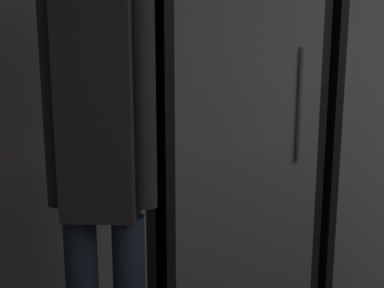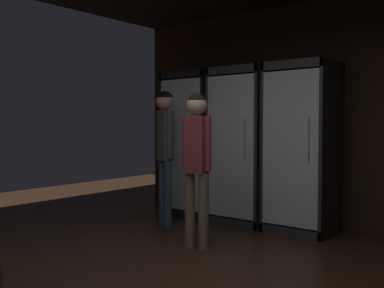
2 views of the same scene
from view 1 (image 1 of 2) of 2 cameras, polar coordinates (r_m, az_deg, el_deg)
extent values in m
cube|color=black|center=(2.89, 23.44, 12.31)|extent=(6.00, 0.06, 2.80)
cube|color=black|center=(2.17, -18.71, 3.36)|extent=(0.76, 0.04, 2.00)
cube|color=black|center=(1.89, -8.03, 2.96)|extent=(0.04, 0.64, 2.00)
cube|color=white|center=(2.14, -18.74, 3.28)|extent=(0.68, 0.02, 1.76)
cube|color=silver|center=(1.56, -19.53, 1.26)|extent=(0.68, 0.02, 1.76)
cylinder|color=#B2B2B7|center=(1.53, -11.18, 5.24)|extent=(0.02, 0.02, 0.50)
cylinder|color=#336B38|center=(2.05, -24.65, -15.47)|extent=(0.03, 0.03, 0.07)
cylinder|color=gray|center=(2.11, -18.03, -19.08)|extent=(0.07, 0.07, 0.19)
cylinder|color=gray|center=(2.05, -18.23, -15.62)|extent=(0.02, 0.02, 0.09)
cylinder|color=#B2332D|center=(2.10, -18.04, -18.88)|extent=(0.07, 0.07, 0.06)
cylinder|color=brown|center=(2.09, -11.31, -18.40)|extent=(0.06, 0.06, 0.23)
cylinder|color=brown|center=(2.02, -11.45, -14.64)|extent=(0.02, 0.02, 0.07)
cylinder|color=beige|center=(2.10, -11.28, -19.19)|extent=(0.07, 0.07, 0.08)
cube|color=silver|center=(1.92, -18.59, -6.33)|extent=(0.66, 0.56, 0.02)
cylinder|color=#194723|center=(1.94, -25.45, -3.26)|extent=(0.07, 0.07, 0.20)
cylinder|color=#194723|center=(1.92, -25.72, 0.71)|extent=(0.03, 0.03, 0.07)
cylinder|color=beige|center=(1.94, -25.45, -3.20)|extent=(0.07, 0.07, 0.06)
cylinder|color=#336B38|center=(1.86, -18.57, -2.89)|extent=(0.08, 0.08, 0.23)
cylinder|color=#336B38|center=(1.83, -18.82, 2.05)|extent=(0.03, 0.03, 0.09)
cylinder|color=#2D2D33|center=(1.86, -18.55, -3.26)|extent=(0.08, 0.08, 0.08)
cylinder|color=#336B38|center=(1.89, -11.94, -2.65)|extent=(0.08, 0.08, 0.22)
cylinder|color=#336B38|center=(1.87, -12.08, 1.59)|extent=(0.03, 0.03, 0.06)
cylinder|color=beige|center=(1.89, -11.93, -2.82)|extent=(0.08, 0.08, 0.07)
cube|color=silver|center=(1.86, -19.51, 11.32)|extent=(0.66, 0.56, 0.02)
cylinder|color=#336B38|center=(1.84, -22.11, 14.85)|extent=(0.06, 0.06, 0.22)
cylinder|color=beige|center=(1.84, -22.11, 14.76)|extent=(0.07, 0.07, 0.08)
cylinder|color=black|center=(1.86, -16.81, 15.02)|extent=(0.06, 0.06, 0.22)
cylinder|color=#B2332D|center=(1.86, -16.77, 14.17)|extent=(0.07, 0.07, 0.06)
cylinder|color=#336B38|center=(1.85, -11.52, 15.27)|extent=(0.07, 0.07, 0.22)
cylinder|color=#336B38|center=(1.87, -11.67, 19.79)|extent=(0.03, 0.03, 0.08)
cylinder|color=tan|center=(1.85, -11.53, 15.58)|extent=(0.08, 0.08, 0.05)
cube|color=#2B2B30|center=(2.28, 2.05, 4.09)|extent=(0.76, 0.04, 2.00)
cube|color=#2B2B30|center=(1.90, -5.44, 3.06)|extent=(0.04, 0.64, 2.00)
cube|color=#2B2B30|center=(2.16, 13.78, 3.55)|extent=(0.04, 0.64, 2.00)
cube|color=white|center=(2.26, 2.29, 4.03)|extent=(0.68, 0.02, 1.76)
cube|color=silver|center=(1.72, 8.53, 2.35)|extent=(0.68, 0.02, 1.76)
cylinder|color=#B2B2B7|center=(1.79, 15.62, 5.62)|extent=(0.02, 0.02, 0.50)
cube|color=silver|center=(2.27, 4.47, -19.43)|extent=(0.66, 0.56, 0.02)
cylinder|color=#9EAD99|center=(2.16, 0.28, -17.27)|extent=(0.08, 0.08, 0.23)
cylinder|color=#9EAD99|center=(2.10, 0.29, -13.69)|extent=(0.03, 0.03, 0.06)
cylinder|color=white|center=(2.15, 0.28, -17.10)|extent=(0.08, 0.08, 0.07)
cylinder|color=black|center=(2.28, 8.38, -16.15)|extent=(0.06, 0.06, 0.20)
cylinder|color=black|center=(2.23, 8.46, -12.98)|extent=(0.02, 0.02, 0.07)
cylinder|color=white|center=(2.29, 8.36, -16.70)|extent=(0.06, 0.06, 0.06)
cube|color=silver|center=(2.09, 4.62, -8.81)|extent=(0.66, 0.56, 0.02)
cylinder|color=#194723|center=(2.02, -1.28, -6.16)|extent=(0.08, 0.08, 0.21)
cylinder|color=#194723|center=(1.98, -1.30, -2.15)|extent=(0.03, 0.03, 0.08)
cylinder|color=#B2332D|center=(2.02, -1.28, -6.97)|extent=(0.08, 0.08, 0.08)
cylinder|color=gray|center=(2.06, 5.01, -6.14)|extent=(0.06, 0.06, 0.19)
cylinder|color=gray|center=(2.03, 5.06, -2.27)|extent=(0.02, 0.02, 0.09)
cylinder|color=#B2332D|center=(2.06, 5.00, -6.63)|extent=(0.06, 0.06, 0.05)
cylinder|color=brown|center=(2.17, 9.78, -4.84)|extent=(0.07, 0.07, 0.23)
cylinder|color=brown|center=(2.13, 9.90, -0.54)|extent=(0.03, 0.03, 0.10)
cylinder|color=white|center=(2.17, 9.78, -4.86)|extent=(0.07, 0.07, 0.07)
cube|color=silver|center=(2.00, 4.78, 3.22)|extent=(0.66, 0.56, 0.02)
cylinder|color=#194723|center=(1.90, -1.72, 6.27)|extent=(0.06, 0.06, 0.20)
cylinder|color=#194723|center=(1.90, -1.74, 10.43)|extent=(0.02, 0.02, 0.07)
cylinder|color=#B2332D|center=(1.90, -1.72, 6.51)|extent=(0.07, 0.07, 0.05)
cylinder|color=brown|center=(1.92, 2.73, 6.62)|extent=(0.06, 0.06, 0.23)
cylinder|color=brown|center=(1.92, 2.77, 11.17)|extent=(0.02, 0.02, 0.08)
cylinder|color=#2D2D33|center=(1.92, 2.73, 6.73)|extent=(0.06, 0.06, 0.08)
cylinder|color=gray|center=(2.01, 7.25, 6.55)|extent=(0.06, 0.06, 0.22)
cylinder|color=gray|center=(2.01, 7.33, 10.73)|extent=(0.02, 0.02, 0.08)
cylinder|color=white|center=(2.01, 7.24, 5.99)|extent=(0.07, 0.07, 0.08)
cylinder|color=gray|center=(2.14, 10.69, 6.65)|extent=(0.07, 0.07, 0.22)
cylinder|color=gray|center=(2.14, 10.80, 10.53)|extent=(0.02, 0.02, 0.07)
cylinder|color=beige|center=(2.14, 10.67, 6.09)|extent=(0.07, 0.07, 0.09)
cube|color=silver|center=(2.01, 4.95, 15.79)|extent=(0.66, 0.56, 0.02)
cylinder|color=gray|center=(1.91, -1.19, 19.50)|extent=(0.07, 0.07, 0.20)
cylinder|color=white|center=(1.90, -1.19, 19.07)|extent=(0.08, 0.08, 0.06)
cylinder|color=#336B38|center=(1.99, 5.26, 18.96)|extent=(0.08, 0.08, 0.20)
cylinder|color=tan|center=(1.99, 5.26, 18.56)|extent=(0.08, 0.08, 0.06)
cylinder|color=#194723|center=(2.13, 10.40, 18.51)|extent=(0.07, 0.07, 0.22)
cylinder|color=#B2332D|center=(2.13, 10.38, 17.96)|extent=(0.08, 0.08, 0.09)
cube|color=#2B2B30|center=(2.65, 18.91, 4.30)|extent=(0.76, 0.04, 2.00)
cube|color=#2B2B30|center=(2.20, 15.74, 3.58)|extent=(0.04, 0.64, 2.00)
cube|color=#2B2B30|center=(2.67, 21.72, -17.17)|extent=(0.76, 0.64, 0.10)
cube|color=white|center=(2.63, 19.29, 4.24)|extent=(0.68, 0.02, 1.76)
cube|color=silver|center=(2.64, 21.81, -15.80)|extent=(0.66, 0.56, 0.02)
cylinder|color=#336B38|center=(2.50, 17.10, -14.45)|extent=(0.08, 0.08, 0.19)
cylinder|color=#336B38|center=(2.44, 17.26, -11.38)|extent=(0.03, 0.03, 0.10)
cylinder|color=beige|center=(2.50, 17.10, -14.46)|extent=(0.08, 0.08, 0.06)
cylinder|color=black|center=(2.60, 22.13, -13.80)|extent=(0.08, 0.08, 0.18)
cylinder|color=black|center=(2.56, 22.30, -11.18)|extent=(0.03, 0.03, 0.07)
cylinder|color=tan|center=(2.61, 22.12, -14.07)|extent=(0.08, 0.08, 0.05)
cylinder|color=brown|center=(2.69, 26.37, -12.68)|extent=(0.07, 0.07, 0.23)
cylinder|color=white|center=(2.70, 26.37, -12.78)|extent=(0.08, 0.08, 0.07)
cube|color=silver|center=(2.46, 22.61, -3.27)|extent=(0.66, 0.56, 0.02)
cylinder|color=brown|center=(2.34, 19.72, -0.54)|extent=(0.06, 0.06, 0.24)
cylinder|color=brown|center=(2.32, 19.94, 3.53)|extent=(0.02, 0.02, 0.10)
cylinder|color=#2D2D33|center=(2.34, 19.70, -0.81)|extent=(0.07, 0.07, 0.08)
cylinder|color=#9EAD99|center=(2.54, 25.62, -0.38)|extent=(0.07, 0.07, 0.22)
cylinder|color=#9EAD99|center=(2.52, 25.87, 3.16)|extent=(0.02, 0.02, 0.10)
cylinder|color=tan|center=(2.55, 25.59, -0.81)|extent=(0.07, 0.07, 0.06)
cube|color=silver|center=(2.41, 23.47, 10.47)|extent=(0.66, 0.56, 0.02)
cylinder|color=#194723|center=(2.26, 19.38, 13.57)|extent=(0.07, 0.07, 0.20)
cylinder|color=#194723|center=(2.27, 19.58, 17.22)|extent=(0.02, 0.02, 0.09)
cylinder|color=#B2332D|center=(2.26, 19.35, 12.99)|extent=(0.07, 0.07, 0.06)
cylinder|color=black|center=(2.42, 23.55, 12.99)|extent=(0.08, 0.08, 0.20)
cylinder|color=black|center=(2.43, 23.76, 16.07)|extent=(0.03, 0.03, 0.06)
cylinder|color=beige|center=(2.42, 23.56, 13.01)|extent=(0.08, 0.08, 0.05)
cube|color=#4C4C4C|center=(1.08, -13.52, 5.42)|extent=(0.23, 0.20, 0.62)
cylinder|color=#4C4C4C|center=(1.12, -19.64, 6.06)|extent=(0.06, 0.06, 0.59)
cylinder|color=#4C4C4C|center=(1.05, -7.05, 6.35)|extent=(0.06, 0.06, 0.59)
camera|label=2|loc=(4.94, 112.62, -2.59)|focal=42.20mm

